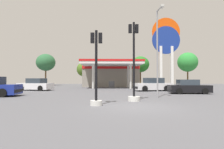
{
  "coord_description": "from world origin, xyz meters",
  "views": [
    {
      "loc": [
        -1.56,
        -9.57,
        1.45
      ],
      "look_at": [
        -0.68,
        18.99,
        2.13
      ],
      "focal_mm": 29.65,
      "sensor_mm": 36.0,
      "label": 1
    }
  ],
  "objects_px": {
    "traffic_signal_0": "(96,74)",
    "traffic_signal_1": "(134,74)",
    "tree_2": "(140,64)",
    "tree_0": "(46,62)",
    "station_pole_sign": "(166,43)",
    "corner_streetlamp": "(158,44)",
    "car_1": "(153,85)",
    "car_0": "(189,87)",
    "tree_1": "(84,69)",
    "tree_3": "(188,62)",
    "car_2": "(36,85)"
  },
  "relations": [
    {
      "from": "car_0",
      "to": "corner_streetlamp",
      "type": "xyz_separation_m",
      "value": [
        -4.17,
        -3.98,
        3.48
      ]
    },
    {
      "from": "tree_2",
      "to": "traffic_signal_0",
      "type": "bearing_deg",
      "value": -104.9
    },
    {
      "from": "station_pole_sign",
      "to": "car_1",
      "type": "distance_m",
      "value": 10.89
    },
    {
      "from": "car_2",
      "to": "car_0",
      "type": "bearing_deg",
      "value": -18.18
    },
    {
      "from": "tree_2",
      "to": "traffic_signal_1",
      "type": "bearing_deg",
      "value": -101.38
    },
    {
      "from": "traffic_signal_0",
      "to": "tree_3",
      "type": "height_order",
      "value": "tree_3"
    },
    {
      "from": "station_pole_sign",
      "to": "tree_0",
      "type": "xyz_separation_m",
      "value": [
        -23.2,
        11.36,
        -2.19
      ]
    },
    {
      "from": "traffic_signal_1",
      "to": "tree_1",
      "type": "relative_size",
      "value": 0.99
    },
    {
      "from": "traffic_signal_0",
      "to": "tree_3",
      "type": "distance_m",
      "value": 36.44
    },
    {
      "from": "car_2",
      "to": "corner_streetlamp",
      "type": "bearing_deg",
      "value": -36.6
    },
    {
      "from": "tree_0",
      "to": "tree_1",
      "type": "height_order",
      "value": "tree_0"
    },
    {
      "from": "tree_3",
      "to": "traffic_signal_1",
      "type": "bearing_deg",
      "value": -119.66
    },
    {
      "from": "station_pole_sign",
      "to": "car_1",
      "type": "bearing_deg",
      "value": -118.78
    },
    {
      "from": "traffic_signal_1",
      "to": "tree_1",
      "type": "distance_m",
      "value": 30.38
    },
    {
      "from": "tree_1",
      "to": "corner_streetlamp",
      "type": "relative_size",
      "value": 0.76
    },
    {
      "from": "car_0",
      "to": "tree_0",
      "type": "bearing_deg",
      "value": 132.92
    },
    {
      "from": "corner_streetlamp",
      "to": "tree_0",
      "type": "bearing_deg",
      "value": 122.62
    },
    {
      "from": "traffic_signal_0",
      "to": "car_1",
      "type": "bearing_deg",
      "value": 62.99
    },
    {
      "from": "station_pole_sign",
      "to": "tree_1",
      "type": "relative_size",
      "value": 2.2
    },
    {
      "from": "car_1",
      "to": "tree_3",
      "type": "bearing_deg",
      "value": 55.93
    },
    {
      "from": "tree_3",
      "to": "corner_streetlamp",
      "type": "relative_size",
      "value": 1.09
    },
    {
      "from": "station_pole_sign",
      "to": "car_0",
      "type": "distance_m",
      "value": 13.67
    },
    {
      "from": "car_2",
      "to": "tree_1",
      "type": "distance_m",
      "value": 18.57
    },
    {
      "from": "tree_0",
      "to": "tree_3",
      "type": "relative_size",
      "value": 0.94
    },
    {
      "from": "tree_2",
      "to": "tree_0",
      "type": "bearing_deg",
      "value": 178.48
    },
    {
      "from": "station_pole_sign",
      "to": "corner_streetlamp",
      "type": "distance_m",
      "value": 17.14
    },
    {
      "from": "car_0",
      "to": "tree_1",
      "type": "height_order",
      "value": "tree_1"
    },
    {
      "from": "tree_0",
      "to": "station_pole_sign",
      "type": "bearing_deg",
      "value": -26.1
    },
    {
      "from": "traffic_signal_0",
      "to": "traffic_signal_1",
      "type": "distance_m",
      "value": 3.0
    },
    {
      "from": "tree_2",
      "to": "corner_streetlamp",
      "type": "distance_m",
      "value": 26.86
    },
    {
      "from": "corner_streetlamp",
      "to": "traffic_signal_0",
      "type": "bearing_deg",
      "value": -139.39
    },
    {
      "from": "car_2",
      "to": "traffic_signal_0",
      "type": "xyz_separation_m",
      "value": [
        8.38,
        -13.48,
        1.02
      ]
    },
    {
      "from": "car_1",
      "to": "traffic_signal_0",
      "type": "distance_m",
      "value": 13.6
    },
    {
      "from": "station_pole_sign",
      "to": "car_2",
      "type": "xyz_separation_m",
      "value": [
        -18.72,
        -6.22,
        -6.59
      ]
    },
    {
      "from": "corner_streetlamp",
      "to": "car_0",
      "type": "bearing_deg",
      "value": 43.64
    },
    {
      "from": "traffic_signal_0",
      "to": "traffic_signal_1",
      "type": "height_order",
      "value": "traffic_signal_1"
    },
    {
      "from": "tree_2",
      "to": "tree_3",
      "type": "xyz_separation_m",
      "value": [
        10.8,
        0.44,
        0.55
      ]
    },
    {
      "from": "car_2",
      "to": "tree_0",
      "type": "xyz_separation_m",
      "value": [
        -4.48,
        17.58,
        4.4
      ]
    },
    {
      "from": "tree_2",
      "to": "corner_streetlamp",
      "type": "height_order",
      "value": "corner_streetlamp"
    },
    {
      "from": "traffic_signal_0",
      "to": "tree_2",
      "type": "relative_size",
      "value": 0.64
    },
    {
      "from": "station_pole_sign",
      "to": "traffic_signal_1",
      "type": "distance_m",
      "value": 20.3
    },
    {
      "from": "traffic_signal_0",
      "to": "tree_1",
      "type": "relative_size",
      "value": 0.79
    },
    {
      "from": "station_pole_sign",
      "to": "corner_streetlamp",
      "type": "height_order",
      "value": "station_pole_sign"
    },
    {
      "from": "car_0",
      "to": "traffic_signal_0",
      "type": "height_order",
      "value": "traffic_signal_0"
    },
    {
      "from": "station_pole_sign",
      "to": "tree_3",
      "type": "xyz_separation_m",
      "value": [
        8.57,
        11.25,
        -2.04
      ]
    },
    {
      "from": "car_0",
      "to": "car_2",
      "type": "bearing_deg",
      "value": 161.82
    },
    {
      "from": "car_1",
      "to": "traffic_signal_1",
      "type": "relative_size",
      "value": 0.9
    },
    {
      "from": "car_1",
      "to": "tree_2",
      "type": "bearing_deg",
      "value": 83.94
    },
    {
      "from": "station_pole_sign",
      "to": "tree_2",
      "type": "distance_m",
      "value": 11.34
    },
    {
      "from": "car_0",
      "to": "tree_3",
      "type": "height_order",
      "value": "tree_3"
    }
  ]
}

